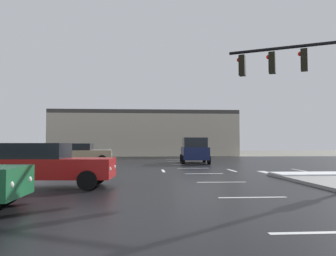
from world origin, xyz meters
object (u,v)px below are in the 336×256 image
(sedan_silver, at_px, (84,151))
(suv_navy, at_px, (194,150))
(sedan_red, at_px, (45,164))
(traffic_signal_mast, at_px, (322,78))
(sedan_tan, at_px, (81,153))

(sedan_silver, height_order, suv_navy, suv_navy)
(sedan_red, bearing_deg, traffic_signal_mast, 9.77)
(sedan_tan, distance_m, sedan_silver, 4.45)
(suv_navy, bearing_deg, sedan_silver, 64.65)
(sedan_silver, bearing_deg, traffic_signal_mast, -55.50)
(sedan_tan, relative_size, sedan_red, 1.00)
(sedan_red, distance_m, suv_navy, 16.82)
(sedan_tan, distance_m, sedan_red, 16.01)
(traffic_signal_mast, relative_size, sedan_tan, 1.31)
(sedan_red, height_order, suv_navy, suv_navy)
(suv_navy, bearing_deg, sedan_tan, 87.80)
(suv_navy, bearing_deg, sedan_red, 156.81)
(traffic_signal_mast, relative_size, sedan_silver, 1.34)
(sedan_silver, relative_size, sedan_red, 0.98)
(traffic_signal_mast, relative_size, sedan_red, 1.32)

